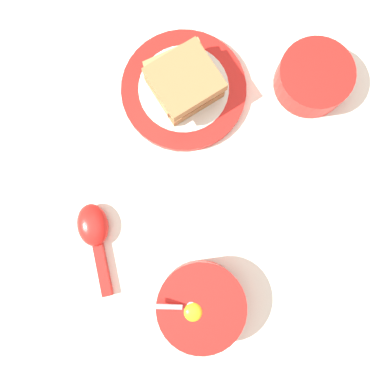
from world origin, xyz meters
TOP-DOWN VIEW (x-y plane):
  - ground_plane at (0.00, 0.00)m, footprint 3.00×3.00m
  - egg_bowl at (0.18, -0.16)m, footprint 0.14×0.14m
  - toast_plate at (-0.12, 0.04)m, footprint 0.22×0.22m
  - toast_sandwich at (-0.12, 0.04)m, footprint 0.12×0.12m
  - soup_spoon at (-0.02, -0.22)m, footprint 0.15×0.10m
  - congee_bowl at (0.00, 0.23)m, footprint 0.13×0.13m

SIDE VIEW (x-z plane):
  - ground_plane at x=0.00m, z-range 0.00..0.00m
  - toast_plate at x=-0.12m, z-range 0.00..0.02m
  - soup_spoon at x=-0.02m, z-range 0.00..0.03m
  - congee_bowl at x=0.00m, z-range 0.00..0.05m
  - egg_bowl at x=0.18m, z-range -0.01..0.07m
  - toast_sandwich at x=-0.12m, z-range 0.02..0.07m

